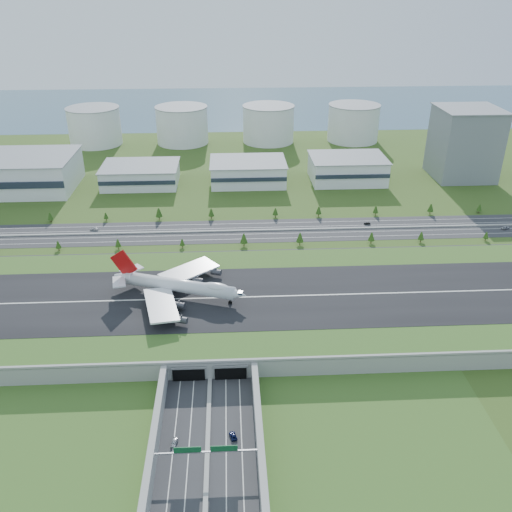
{
  "coord_description": "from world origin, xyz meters",
  "views": [
    {
      "loc": [
        9.74,
        -224.72,
        146.29
      ],
      "look_at": [
        23.34,
        35.0,
        12.53
      ],
      "focal_mm": 38.0,
      "sensor_mm": 36.0,
      "label": 1
    }
  ],
  "objects_px": {
    "fuel_tank_a": "(95,126)",
    "car_6": "(506,228)",
    "car_7": "(94,229)",
    "car_0": "(174,442)",
    "car_5": "(367,224)",
    "office_tower": "(464,144)",
    "car_2": "(233,436)",
    "boeing_747": "(178,285)"
  },
  "relations": [
    {
      "from": "fuel_tank_a",
      "to": "car_6",
      "type": "xyz_separation_m",
      "value": [
        309.8,
        -220.54,
        -16.53
      ]
    },
    {
      "from": "car_6",
      "to": "car_7",
      "type": "relative_size",
      "value": 1.09
    },
    {
      "from": "car_0",
      "to": "car_6",
      "type": "distance_m",
      "value": 266.0
    },
    {
      "from": "car_5",
      "to": "car_6",
      "type": "xyz_separation_m",
      "value": [
        88.85,
        -11.64,
        0.15
      ]
    },
    {
      "from": "fuel_tank_a",
      "to": "car_0",
      "type": "distance_m",
      "value": 409.12
    },
    {
      "from": "car_5",
      "to": "car_6",
      "type": "bearing_deg",
      "value": 90.02
    },
    {
      "from": "office_tower",
      "to": "car_6",
      "type": "bearing_deg",
      "value": -95.52
    },
    {
      "from": "office_tower",
      "to": "car_2",
      "type": "xyz_separation_m",
      "value": [
        -191.0,
        -277.08,
        -26.72
      ]
    },
    {
      "from": "car_0",
      "to": "car_6",
      "type": "xyz_separation_m",
      "value": [
        201.51,
        173.64,
        0.04
      ]
    },
    {
      "from": "fuel_tank_a",
      "to": "car_0",
      "type": "height_order",
      "value": "fuel_tank_a"
    },
    {
      "from": "fuel_tank_a",
      "to": "car_2",
      "type": "height_order",
      "value": "fuel_tank_a"
    },
    {
      "from": "car_2",
      "to": "car_6",
      "type": "relative_size",
      "value": 0.77
    },
    {
      "from": "car_2",
      "to": "car_6",
      "type": "distance_m",
      "value": 249.23
    },
    {
      "from": "car_5",
      "to": "car_7",
      "type": "relative_size",
      "value": 0.75
    },
    {
      "from": "office_tower",
      "to": "boeing_747",
      "type": "distance_m",
      "value": 289.27
    },
    {
      "from": "office_tower",
      "to": "car_5",
      "type": "relative_size",
      "value": 13.0
    },
    {
      "from": "boeing_747",
      "to": "car_2",
      "type": "distance_m",
      "value": 89.61
    },
    {
      "from": "fuel_tank_a",
      "to": "boeing_747",
      "type": "xyz_separation_m",
      "value": [
        104.09,
        -307.04,
        -3.39
      ]
    },
    {
      "from": "car_0",
      "to": "car_7",
      "type": "xyz_separation_m",
      "value": [
        -67.06,
        185.72,
        0.01
      ]
    },
    {
      "from": "fuel_tank_a",
      "to": "car_0",
      "type": "relative_size",
      "value": 10.56
    },
    {
      "from": "boeing_747",
      "to": "car_0",
      "type": "xyz_separation_m",
      "value": [
        4.21,
        -87.14,
        -13.18
      ]
    },
    {
      "from": "boeing_747",
      "to": "car_0",
      "type": "distance_m",
      "value": 88.23
    },
    {
      "from": "boeing_747",
      "to": "car_7",
      "type": "height_order",
      "value": "boeing_747"
    },
    {
      "from": "office_tower",
      "to": "boeing_747",
      "type": "relative_size",
      "value": 0.82
    },
    {
      "from": "car_0",
      "to": "car_2",
      "type": "height_order",
      "value": "car_0"
    },
    {
      "from": "car_6",
      "to": "car_7",
      "type": "height_order",
      "value": "car_6"
    },
    {
      "from": "office_tower",
      "to": "car_6",
      "type": "relative_size",
      "value": 8.99
    },
    {
      "from": "fuel_tank_a",
      "to": "car_6",
      "type": "relative_size",
      "value": 8.18
    },
    {
      "from": "car_5",
      "to": "car_7",
      "type": "xyz_separation_m",
      "value": [
        -179.71,
        0.45,
        0.12
      ]
    },
    {
      "from": "boeing_747",
      "to": "car_0",
      "type": "relative_size",
      "value": 14.18
    },
    {
      "from": "fuel_tank_a",
      "to": "car_2",
      "type": "xyz_separation_m",
      "value": [
        129.0,
        -392.08,
        -16.72
      ]
    },
    {
      "from": "boeing_747",
      "to": "car_5",
      "type": "distance_m",
      "value": 153.18
    },
    {
      "from": "boeing_747",
      "to": "car_7",
      "type": "distance_m",
      "value": 117.65
    },
    {
      "from": "car_5",
      "to": "fuel_tank_a",
      "type": "bearing_deg",
      "value": -125.91
    },
    {
      "from": "boeing_747",
      "to": "car_5",
      "type": "bearing_deg",
      "value": 58.88
    },
    {
      "from": "office_tower",
      "to": "car_2",
      "type": "relative_size",
      "value": 11.62
    },
    {
      "from": "boeing_747",
      "to": "car_7",
      "type": "xyz_separation_m",
      "value": [
        -62.85,
        98.58,
        -13.17
      ]
    },
    {
      "from": "office_tower",
      "to": "boeing_747",
      "type": "height_order",
      "value": "office_tower"
    },
    {
      "from": "fuel_tank_a",
      "to": "boeing_747",
      "type": "bearing_deg",
      "value": -71.27
    },
    {
      "from": "office_tower",
      "to": "car_7",
      "type": "distance_m",
      "value": 295.2
    },
    {
      "from": "boeing_747",
      "to": "car_2",
      "type": "xyz_separation_m",
      "value": [
        24.91,
        -85.04,
        -13.33
      ]
    },
    {
      "from": "car_6",
      "to": "car_5",
      "type": "bearing_deg",
      "value": 58.59
    }
  ]
}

